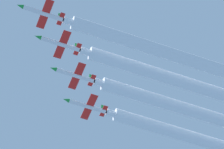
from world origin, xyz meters
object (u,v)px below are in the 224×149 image
object	(u,v)px
jet_second_echelon	(59,43)
jet_third_echelon	(74,75)
jet_fourth_echelon	(86,106)
jet_lead	(42,13)

from	to	relation	value
jet_second_echelon	jet_third_echelon	distance (m)	9.61
jet_second_echelon	jet_third_echelon	world-z (taller)	jet_second_echelon
jet_second_echelon	jet_fourth_echelon	distance (m)	19.31
jet_fourth_echelon	jet_lead	bearing A→B (deg)	138.01
jet_lead	jet_fourth_echelon	distance (m)	28.56
jet_second_echelon	jet_fourth_echelon	bearing A→B (deg)	-40.30
jet_second_echelon	jet_lead	bearing A→B (deg)	134.51
jet_lead	jet_second_echelon	distance (m)	9.28
jet_lead	jet_third_echelon	distance (m)	18.88
jet_second_echelon	jet_third_echelon	size ratio (longest dim) A/B	1.00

